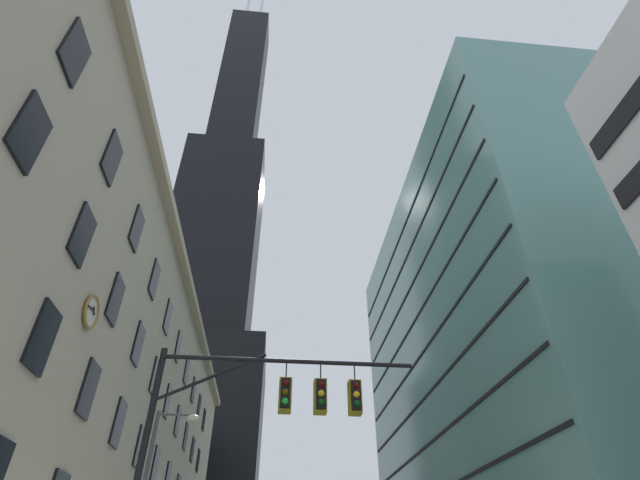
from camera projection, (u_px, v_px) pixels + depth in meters
name	position (u px, v px, depth m)	size (l,w,h in m)	color
station_building	(55.00, 419.00, 32.34)	(15.51, 58.42, 22.03)	#BCAF93
dark_skyscraper	(208.00, 288.00, 100.82)	(27.17, 27.17, 183.37)	black
glass_office_midrise	(490.00, 357.00, 47.76)	(15.41, 44.78, 41.17)	slate
traffic_signal_mast	(269.00, 417.00, 13.93)	(8.18, 0.63, 7.61)	black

